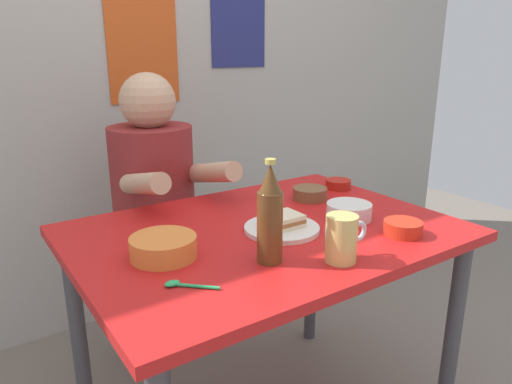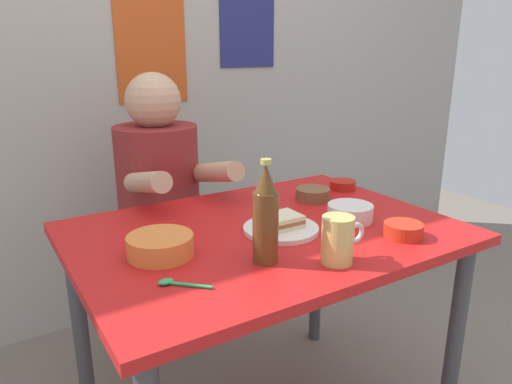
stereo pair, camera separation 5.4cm
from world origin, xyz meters
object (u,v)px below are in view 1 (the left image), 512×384
at_px(plate_orange, 282,229).
at_px(soup_bowl_orange, 163,246).
at_px(person_seated, 154,179).
at_px(beer_bottle, 270,216).
at_px(stool, 159,275).
at_px(sandwich, 282,221).
at_px(beer_mug, 342,238).
at_px(dining_table, 265,257).

height_order(plate_orange, soup_bowl_orange, soup_bowl_orange).
bearing_deg(person_seated, beer_bottle, -92.08).
height_order(stool, sandwich, sandwich).
distance_m(person_seated, plate_orange, 0.67).
bearing_deg(beer_bottle, soup_bowl_orange, 140.72).
bearing_deg(soup_bowl_orange, person_seated, 69.51).
distance_m(person_seated, soup_bowl_orange, 0.68).
bearing_deg(sandwich, stool, 100.16).
xyz_separation_m(stool, person_seated, (0.00, -0.01, 0.42)).
relative_size(sandwich, soup_bowl_orange, 0.65).
bearing_deg(sandwich, beer_bottle, -135.58).
bearing_deg(person_seated, stool, 90.00).
bearing_deg(beer_bottle, person_seated, 87.92).
distance_m(plate_orange, beer_mug, 0.25).
relative_size(sandwich, beer_mug, 0.87).
bearing_deg(person_seated, sandwich, -79.67).
relative_size(person_seated, soup_bowl_orange, 4.23).
relative_size(person_seated, beer_bottle, 2.75).
xyz_separation_m(dining_table, beer_bottle, (-0.12, -0.19, 0.21)).
relative_size(beer_bottle, soup_bowl_orange, 1.54).
height_order(person_seated, plate_orange, person_seated).
xyz_separation_m(beer_bottle, soup_bowl_orange, (-0.21, 0.17, -0.09)).
bearing_deg(dining_table, plate_orange, -57.22).
relative_size(beer_mug, soup_bowl_orange, 0.74).
distance_m(stool, soup_bowl_orange, 0.81).
relative_size(plate_orange, beer_bottle, 0.84).
relative_size(stool, sandwich, 4.09).
distance_m(person_seated, beer_mug, 0.92).
height_order(sandwich, beer_mug, beer_mug).
bearing_deg(plate_orange, beer_mug, -90.00).
height_order(dining_table, soup_bowl_orange, soup_bowl_orange).
height_order(plate_orange, sandwich, sandwich).
height_order(dining_table, beer_bottle, beer_bottle).
bearing_deg(plate_orange, beer_bottle, -135.58).
bearing_deg(dining_table, soup_bowl_orange, -176.69).
bearing_deg(person_seated, dining_table, -81.46).
relative_size(sandwich, beer_bottle, 0.42).
relative_size(dining_table, soup_bowl_orange, 6.47).
distance_m(plate_orange, beer_bottle, 0.24).
relative_size(stool, soup_bowl_orange, 2.65).
distance_m(dining_table, person_seated, 0.64).
relative_size(plate_orange, beer_mug, 1.75).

